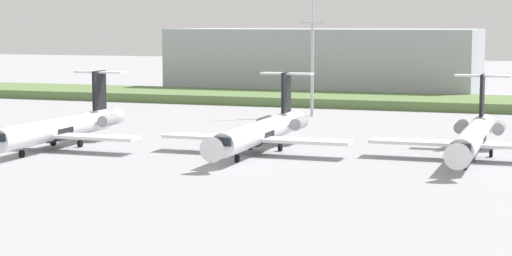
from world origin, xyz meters
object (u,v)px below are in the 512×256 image
regional_jet_third (260,131)px  regional_jet_fourth (473,136)px  antenna_mast (312,57)px  regional_jet_second (59,128)px

regional_jet_third → regional_jet_fourth: bearing=7.6°
regional_jet_fourth → antenna_mast: bearing=127.3°
regional_jet_second → antenna_mast: bearing=67.5°
regional_jet_second → regional_jet_fourth: bearing=9.2°
regional_jet_third → regional_jet_fourth: (24.31, 3.26, 0.00)m
regional_jet_third → regional_jet_fourth: same height
regional_jet_third → antenna_mast: antenna_mast is taller
regional_jet_third → antenna_mast: bearing=97.0°
regional_jet_third → regional_jet_fourth: 24.53m
regional_jet_third → antenna_mast: 42.85m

